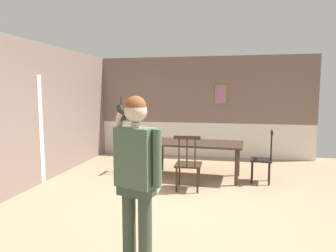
{
  "coord_description": "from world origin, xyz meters",
  "views": [
    {
      "loc": [
        0.71,
        -4.58,
        1.79
      ],
      "look_at": [
        -0.07,
        -0.72,
        1.34
      ],
      "focal_mm": 32.65,
      "sensor_mm": 36.0,
      "label": 1
    }
  ],
  "objects_px": {
    "dining_table": "(196,146)",
    "chair_near_window": "(136,151)",
    "person_figure": "(137,170)",
    "chair_at_table_head": "(263,158)",
    "chair_by_doorway": "(188,164)"
  },
  "relations": [
    {
      "from": "chair_by_doorway",
      "to": "person_figure",
      "type": "distance_m",
      "value": 2.57
    },
    {
      "from": "person_figure",
      "to": "dining_table",
      "type": "bearing_deg",
      "value": -75.63
    },
    {
      "from": "dining_table",
      "to": "chair_near_window",
      "type": "height_order",
      "value": "chair_near_window"
    },
    {
      "from": "chair_near_window",
      "to": "person_figure",
      "type": "distance_m",
      "value": 3.65
    },
    {
      "from": "dining_table",
      "to": "chair_at_table_head",
      "type": "relative_size",
      "value": 1.88
    },
    {
      "from": "dining_table",
      "to": "chair_near_window",
      "type": "xyz_separation_m",
      "value": [
        -1.33,
        0.09,
        -0.17
      ]
    },
    {
      "from": "dining_table",
      "to": "person_figure",
      "type": "height_order",
      "value": "person_figure"
    },
    {
      "from": "dining_table",
      "to": "chair_near_window",
      "type": "distance_m",
      "value": 1.34
    },
    {
      "from": "chair_at_table_head",
      "to": "dining_table",
      "type": "bearing_deg",
      "value": 92.12
    },
    {
      "from": "dining_table",
      "to": "chair_near_window",
      "type": "relative_size",
      "value": 1.89
    },
    {
      "from": "chair_by_doorway",
      "to": "chair_at_table_head",
      "type": "xyz_separation_m",
      "value": [
        1.38,
        0.75,
        -0.01
      ]
    },
    {
      "from": "dining_table",
      "to": "chair_near_window",
      "type": "bearing_deg",
      "value": 176.16
    },
    {
      "from": "chair_by_doorway",
      "to": "chair_at_table_head",
      "type": "distance_m",
      "value": 1.57
    },
    {
      "from": "chair_near_window",
      "to": "person_figure",
      "type": "height_order",
      "value": "person_figure"
    },
    {
      "from": "dining_table",
      "to": "person_figure",
      "type": "bearing_deg",
      "value": -94.02
    }
  ]
}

